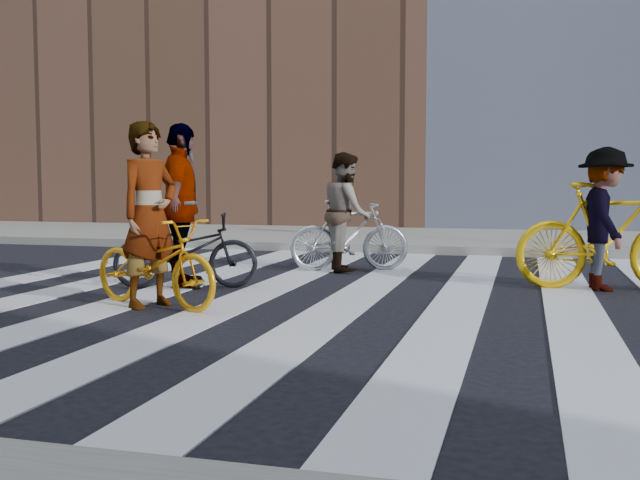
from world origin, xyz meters
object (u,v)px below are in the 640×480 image
at_px(rider_left, 149,215).
at_px(rider_rear, 181,206).
at_px(bike_silver_mid, 349,235).
at_px(rider_right, 604,219).
at_px(bike_dark_rear, 186,251).
at_px(rider_mid, 346,212).
at_px(bike_yellow_left, 155,263).
at_px(bike_yellow_right, 609,236).

bearing_deg(rider_left, rider_rear, 33.67).
height_order(bike_silver_mid, rider_right, rider_right).
bearing_deg(rider_rear, bike_dark_rear, -109.48).
distance_m(rider_mid, rider_rear, 2.59).
bearing_deg(rider_mid, bike_silver_mid, -111.44).
bearing_deg(bike_silver_mid, rider_rear, 123.43).
xyz_separation_m(bike_silver_mid, rider_left, (-1.21, -3.43, 0.42)).
xyz_separation_m(rider_mid, rider_rear, (-1.45, -2.14, 0.14)).
bearing_deg(rider_right, rider_mid, 65.30).
bearing_deg(bike_yellow_left, rider_right, -40.03).
bearing_deg(rider_rear, rider_right, -96.21).
bearing_deg(rider_mid, rider_right, -128.93).
distance_m(bike_silver_mid, rider_right, 3.38).
distance_m(rider_right, rider_rear, 4.84).
xyz_separation_m(bike_silver_mid, rider_right, (3.21, -1.03, 0.32)).
relative_size(rider_left, rider_right, 1.12).
xyz_separation_m(bike_yellow_left, bike_yellow_right, (4.42, 2.41, 0.18)).
xyz_separation_m(bike_silver_mid, bike_dark_rear, (-1.45, -2.14, -0.06)).
bearing_deg(rider_left, bike_dark_rear, 31.55).
height_order(bike_silver_mid, rider_left, rider_left).
xyz_separation_m(rider_left, rider_rear, (-0.29, 1.30, 0.04)).
xyz_separation_m(rider_left, rider_right, (4.42, 2.41, -0.10)).
relative_size(bike_silver_mid, bike_dark_rear, 0.99).
relative_size(bike_yellow_right, rider_left, 1.13).
bearing_deg(bike_yellow_right, rider_mid, 65.55).
bearing_deg(rider_rear, rider_mid, -53.70).
xyz_separation_m(rider_right, rider_rear, (-4.71, -1.11, 0.14)).
distance_m(rider_left, rider_rear, 1.33).
height_order(rider_left, rider_rear, rider_rear).
xyz_separation_m(bike_silver_mid, rider_rear, (-1.50, -2.14, 0.46)).
bearing_deg(bike_silver_mid, rider_mid, 68.56).
distance_m(bike_yellow_left, rider_mid, 3.63).
relative_size(bike_yellow_right, rider_right, 1.26).
relative_size(rider_mid, rider_rear, 0.86).
distance_m(bike_dark_rear, rider_left, 1.40).
xyz_separation_m(bike_dark_rear, rider_right, (4.66, 1.11, 0.38)).
bearing_deg(rider_rear, bike_silver_mid, -54.61).
relative_size(bike_silver_mid, rider_right, 1.01).
bearing_deg(bike_dark_rear, rider_left, 170.94).
bearing_deg(bike_dark_rear, rider_rear, 70.52).
xyz_separation_m(bike_yellow_right, rider_left, (-4.47, -2.41, 0.29)).
height_order(bike_yellow_left, rider_right, rider_right).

